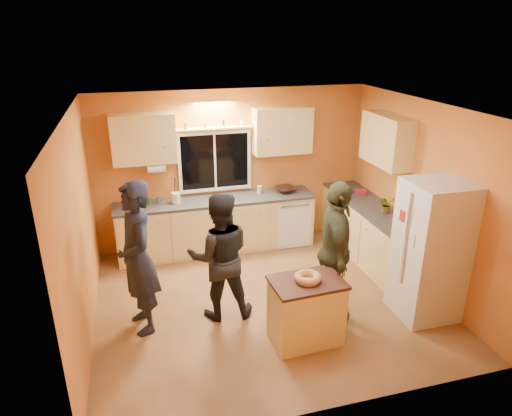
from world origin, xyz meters
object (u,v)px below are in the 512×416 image
object	(u,v)px
refrigerator	(430,251)
person_center	(220,256)
person_right	(335,252)
person_left	(138,259)
island	(306,310)

from	to	relation	value
refrigerator	person_center	size ratio (longest dim) A/B	1.07
person_center	person_right	world-z (taller)	person_right
refrigerator	person_right	distance (m)	1.20
person_left	person_right	bearing A→B (deg)	67.27
refrigerator	island	size ratio (longest dim) A/B	2.09
person_left	person_right	world-z (taller)	person_left
person_center	person_right	bearing A→B (deg)	170.47
refrigerator	person_center	world-z (taller)	refrigerator
person_left	person_center	distance (m)	0.99
refrigerator	island	xyz separation A→B (m)	(-1.68, -0.13, -0.49)
island	person_left	world-z (taller)	person_left
refrigerator	person_left	size ratio (longest dim) A/B	0.94
person_center	person_right	size ratio (longest dim) A/B	0.92
island	person_right	world-z (taller)	person_right
person_right	person_center	bearing A→B (deg)	89.79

